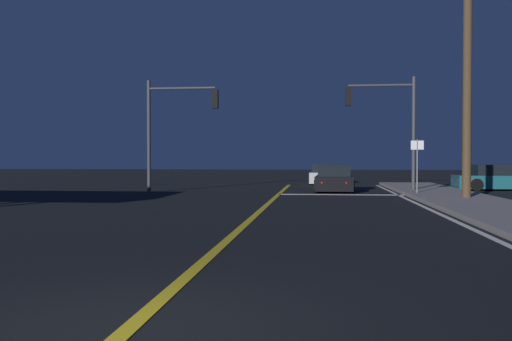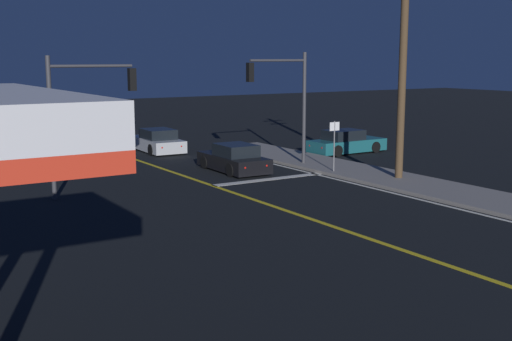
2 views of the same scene
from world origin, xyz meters
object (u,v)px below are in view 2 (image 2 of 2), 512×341
(car_side_waiting_black, at_px, (234,159))
(traffic_signal_near_right, at_px, (285,92))
(street_sign_corner, at_px, (334,139))
(car_parked_curb_silver, at_px, (157,142))
(car_far_approaching_teal, at_px, (346,143))
(traffic_signal_far_left, at_px, (83,104))
(utility_pole_right, at_px, (403,67))

(car_side_waiting_black, bearing_deg, traffic_signal_near_right, -6.81)
(street_sign_corner, bearing_deg, traffic_signal_near_right, 107.86)
(car_side_waiting_black, height_order, traffic_signal_near_right, traffic_signal_near_right)
(traffic_signal_near_right, bearing_deg, car_parked_curb_silver, -70.78)
(car_parked_curb_silver, bearing_deg, car_far_approaching_teal, -33.20)
(car_side_waiting_black, relative_size, street_sign_corner, 1.76)
(traffic_signal_far_left, bearing_deg, street_sign_corner, -7.01)
(car_side_waiting_black, height_order, traffic_signal_far_left, traffic_signal_far_left)
(car_side_waiting_black, relative_size, utility_pole_right, 0.45)
(traffic_signal_near_right, bearing_deg, traffic_signal_far_left, 7.61)
(car_far_approaching_teal, relative_size, traffic_signal_far_left, 0.85)
(car_far_approaching_teal, bearing_deg, traffic_signal_near_right, -69.52)
(car_far_approaching_teal, height_order, street_sign_corner, street_sign_corner)
(car_side_waiting_black, relative_size, traffic_signal_near_right, 0.78)
(car_far_approaching_teal, xyz_separation_m, utility_pole_right, (-3.64, -7.98, 4.45))
(traffic_signal_far_left, distance_m, utility_pole_right, 13.54)
(car_parked_curb_silver, relative_size, traffic_signal_far_left, 0.83)
(traffic_signal_near_right, distance_m, utility_pole_right, 6.23)
(traffic_signal_far_left, height_order, street_sign_corner, traffic_signal_far_left)
(traffic_signal_near_right, height_order, traffic_signal_far_left, traffic_signal_near_right)
(car_side_waiting_black, bearing_deg, car_parked_curb_silver, 94.27)
(traffic_signal_far_left, bearing_deg, utility_pole_right, -18.37)
(traffic_signal_far_left, xyz_separation_m, utility_pole_right, (12.78, -4.25, 1.38))
(car_side_waiting_black, xyz_separation_m, traffic_signal_far_left, (-7.83, -1.80, 3.07))
(traffic_signal_far_left, relative_size, utility_pole_right, 0.57)
(traffic_signal_far_left, bearing_deg, car_side_waiting_black, 12.95)
(car_side_waiting_black, relative_size, traffic_signal_far_left, 0.80)
(car_parked_curb_silver, relative_size, utility_pole_right, 0.47)
(utility_pole_right, xyz_separation_m, street_sign_corner, (-1.40, 2.85, -3.35))
(car_parked_curb_silver, xyz_separation_m, utility_pole_right, (5.32, -14.30, 4.45))
(car_far_approaching_teal, distance_m, street_sign_corner, 7.28)
(traffic_signal_far_left, height_order, utility_pole_right, utility_pole_right)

